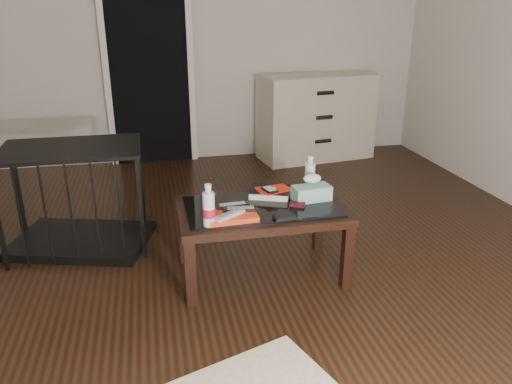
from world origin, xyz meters
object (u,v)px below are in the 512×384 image
water_bottle_right (310,174)px  tissue_box (312,193)px  pet_crate (79,214)px  dresser (316,117)px  textbook (270,192)px  water_bottle_left (209,205)px  coffee_table (261,216)px

water_bottle_right → tissue_box: water_bottle_right is taller
pet_crate → water_bottle_right: (1.50, -0.49, 0.35)m
dresser → tissue_box: (-0.81, -2.31, 0.06)m
textbook → water_bottle_left: water_bottle_left is taller
textbook → coffee_table: bearing=-99.0°
coffee_table → dresser: 2.60m
dresser → water_bottle_right: (-0.78, -2.17, 0.13)m
dresser → pet_crate: (-2.28, -1.69, -0.22)m
water_bottle_right → tissue_box: size_ratio=1.03×
water_bottle_left → tissue_box: 0.71m
dresser → pet_crate: dresser is taller
tissue_box → pet_crate: bearing=149.9°
dresser → pet_crate: size_ratio=1.22×
dresser → tissue_box: bearing=-117.9°
textbook → water_bottle_right: bearing=24.5°
water_bottle_left → pet_crate: bearing=132.8°
pet_crate → tissue_box: bearing=-6.8°
dresser → tissue_box: size_ratio=5.49×
tissue_box → textbook: bearing=145.0°
dresser → water_bottle_right: bearing=-118.3°
tissue_box → coffee_table: bearing=178.4°
textbook → water_bottle_right: 0.28m
textbook → tissue_box: bearing=-7.0°
water_bottle_right → pet_crate: bearing=162.0°
dresser → water_bottle_left: dresser is taller
textbook → dresser: bearing=85.7°
pet_crate → water_bottle_left: (0.81, -0.87, 0.35)m
water_bottle_right → tissue_box: (-0.03, -0.14, -0.07)m
dresser → water_bottle_left: 2.95m
coffee_table → textbook: 0.20m
pet_crate → textbook: (1.24, -0.50, 0.25)m
water_bottle_left → dresser: bearing=60.0°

